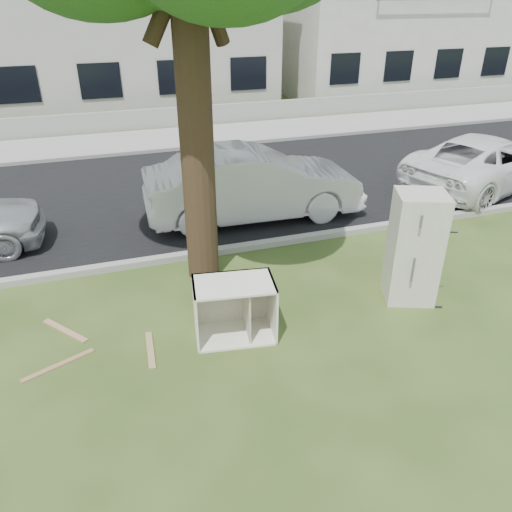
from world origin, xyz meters
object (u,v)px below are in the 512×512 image
object	(u,v)px
cabinet	(234,309)
car_right	(486,161)
fridge	(414,248)
car_center	(253,184)

from	to	relation	value
cabinet	car_right	world-z (taller)	car_right
fridge	car_right	distance (m)	6.16
car_right	car_center	bearing A→B (deg)	71.58
cabinet	fridge	bearing A→B (deg)	10.64
car_center	car_right	bearing A→B (deg)	-87.42
car_center	cabinet	bearing A→B (deg)	160.72
car_center	car_right	world-z (taller)	car_center
fridge	car_right	world-z (taller)	fridge
fridge	car_right	size ratio (longest dim) A/B	0.38
fridge	cabinet	size ratio (longest dim) A/B	1.59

